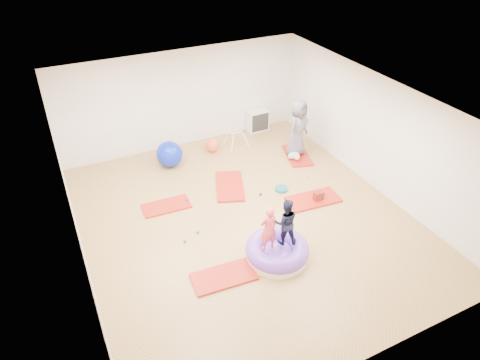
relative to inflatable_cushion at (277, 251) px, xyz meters
name	(u,v)px	position (x,y,z in m)	size (l,w,h in m)	color
room	(246,167)	(-0.03, 1.36, 1.24)	(7.01, 8.01, 2.81)	tan
gym_mat_front_left	(224,277)	(-1.21, -0.05, -0.13)	(1.22, 0.61, 0.05)	#B32E0B
gym_mat_mid_left	(166,206)	(-1.51, 2.61, -0.14)	(1.11, 0.56, 0.05)	#B32E0B
gym_mat_center_back	(230,186)	(0.19, 2.70, -0.13)	(1.33, 0.67, 0.06)	#B32E0B
gym_mat_right	(313,199)	(1.77, 1.29, -0.13)	(1.27, 0.64, 0.05)	#B32E0B
gym_mat_rear_right	(297,155)	(2.56, 3.26, -0.13)	(1.21, 0.60, 0.05)	#B32E0B
inflatable_cushion	(277,251)	(0.00, 0.00, 0.00)	(1.30, 1.30, 0.41)	white
child_pink	(268,226)	(-0.22, 0.02, 0.72)	(0.36, 0.24, 1.00)	#FB4F5B
child_navy	(286,220)	(0.17, 0.03, 0.73)	(0.50, 0.39, 1.02)	#151932
adult_caregiver	(298,128)	(2.54, 3.33, 0.70)	(0.79, 0.52, 1.62)	slate
infant	(294,156)	(2.34, 3.08, 0.00)	(0.35, 0.36, 0.21)	#97B7E0
ball_pit_balls	(246,198)	(0.31, 2.04, -0.12)	(4.04, 2.15, 0.07)	green
exercise_ball_blue	(169,154)	(-0.84, 4.35, 0.20)	(0.71, 0.71, 0.71)	#0C24BA
exercise_ball_orange	(212,145)	(0.50, 4.57, 0.04)	(0.39, 0.39, 0.39)	orange
infant_play_gym	(236,137)	(1.23, 4.50, 0.15)	(0.61, 0.58, 0.47)	white
cube_shelf	(258,121)	(2.29, 5.16, 0.17)	(0.65, 0.32, 0.65)	white
balance_disc	(281,189)	(1.29, 2.01, -0.12)	(0.32, 0.32, 0.07)	#186378
backpack	(319,197)	(1.86, 1.22, -0.03)	(0.23, 0.14, 0.27)	#B0200B
yellow_toy	(261,273)	(-0.52, -0.27, -0.15)	(0.19, 0.19, 0.03)	gold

